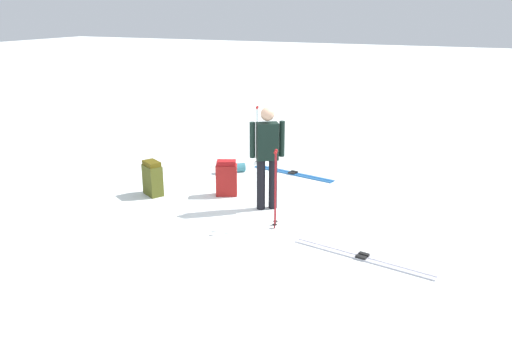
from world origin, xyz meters
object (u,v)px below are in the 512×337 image
at_px(ski_poles_planted_near, 257,132).
at_px(backpack_bright, 226,178).
at_px(ski_pair_far, 362,257).
at_px(backpack_large_dark, 153,178).
at_px(ski_pair_near, 293,173).
at_px(skier_standing, 267,153).
at_px(ski_poles_planted_far, 275,185).
at_px(sleeping_mat_rolled, 231,168).

bearing_deg(ski_poles_planted_near, backpack_bright, -171.63).
height_order(ski_pair_far, backpack_large_dark, backpack_large_dark).
bearing_deg(ski_pair_near, ski_poles_planted_near, 68.41).
height_order(ski_pair_near, backpack_large_dark, backpack_large_dark).
height_order(skier_standing, ski_pair_far, skier_standing).
relative_size(ski_pair_far, backpack_bright, 3.05).
bearing_deg(ski_poles_planted_far, sleeping_mat_rolled, 40.38).
bearing_deg(ski_pair_near, ski_pair_far, -145.29).
relative_size(backpack_bright, sleeping_mat_rolled, 1.17).
xyz_separation_m(ski_pair_near, backpack_bright, (-1.62, 0.66, 0.30)).
bearing_deg(ski_pair_far, backpack_large_dark, 77.41).
bearing_deg(backpack_bright, backpack_large_dark, 113.33).
bearing_deg(sleeping_mat_rolled, ski_pair_far, -128.61).
bearing_deg(skier_standing, sleeping_mat_rolled, 43.33).
relative_size(ski_pair_far, ski_poles_planted_far, 1.62).
xyz_separation_m(skier_standing, sleeping_mat_rolled, (1.49, 1.40, -0.86)).
bearing_deg(ski_poles_planted_near, ski_poles_planted_far, -151.37).
bearing_deg(backpack_large_dark, ski_poles_planted_far, -99.25).
relative_size(skier_standing, backpack_bright, 2.65).
distance_m(ski_pair_far, backpack_large_dark, 4.06).
bearing_deg(ski_poles_planted_far, ski_pair_far, -108.14).
distance_m(ski_poles_planted_near, ski_poles_planted_far, 3.33).
xyz_separation_m(skier_standing, ski_pair_far, (-1.12, -1.86, -0.94)).
distance_m(skier_standing, ski_pair_far, 2.36).
height_order(ski_pair_near, ski_poles_planted_near, ski_poles_planted_near).
bearing_deg(ski_pair_near, ski_poles_planted_far, -165.87).
distance_m(skier_standing, backpack_large_dark, 2.21).
xyz_separation_m(ski_pair_near, ski_poles_planted_far, (-2.54, -0.64, 0.66)).
distance_m(skier_standing, backpack_bright, 1.14).
height_order(backpack_bright, ski_poles_planted_near, ski_poles_planted_near).
distance_m(backpack_large_dark, sleeping_mat_rolled, 1.87).
height_order(skier_standing, backpack_bright, skier_standing).
distance_m(ski_pair_far, ski_poles_planted_near, 4.61).
height_order(ski_poles_planted_far, sleeping_mat_rolled, ski_poles_planted_far).
relative_size(backpack_bright, ski_poles_planted_near, 0.52).
bearing_deg(backpack_large_dark, backpack_bright, -66.67).
height_order(backpack_large_dark, backpack_bright, backpack_bright).
relative_size(ski_pair_near, ski_poles_planted_near, 1.44).
distance_m(ski_pair_near, backpack_bright, 1.77).
bearing_deg(ski_pair_far, backpack_bright, 63.01).
height_order(skier_standing, sleeping_mat_rolled, skier_standing).
distance_m(ski_pair_far, ski_poles_planted_far, 1.66).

